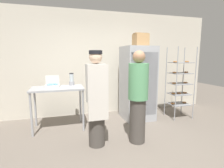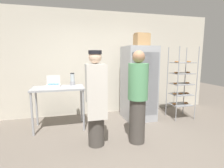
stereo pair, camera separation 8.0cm
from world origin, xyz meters
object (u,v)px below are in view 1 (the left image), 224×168
Objects in this scene: person_customer at (138,97)px; donut_box at (52,85)px; blender_pitcher at (72,80)px; cardboard_storage_box at (141,40)px; baking_rack at (180,83)px; person_baker at (96,98)px; refrigerator at (137,83)px.

donut_box is at bearing 143.37° from person_customer.
blender_pitcher is 1.89m from cardboard_storage_box.
person_baker is (-2.34, -0.87, -0.02)m from baking_rack.
blender_pitcher is at bearing 173.21° from baking_rack.
blender_pitcher is at bearing 176.86° from refrigerator.
refrigerator reaches higher than blender_pitcher.
blender_pitcher is 0.17× the size of person_baker.
person_baker is at bearing 173.93° from person_customer.
baking_rack is at bearing -2.96° from donut_box.
blender_pitcher is (-1.61, 0.09, 0.13)m from refrigerator.
baking_rack is at bearing -10.14° from cardboard_storage_box.
blender_pitcher reaches higher than donut_box.
person_baker reaches higher than donut_box.
cardboard_storage_box is at bearing -4.65° from blender_pitcher.
refrigerator is 1.29m from person_customer.
cardboard_storage_box reaches higher than person_customer.
refrigerator reaches higher than person_customer.
refrigerator is at bearing -3.14° from blender_pitcher.
baking_rack is 6.46× the size of blender_pitcher.
refrigerator is 6.27× the size of donut_box.
baking_rack reaches higher than donut_box.
refrigerator is 1.09× the size of person_baker.
donut_box is at bearing -179.28° from cardboard_storage_box.
person_baker is 1.00× the size of person_customer.
person_customer reaches higher than blender_pitcher.
cardboard_storage_box reaches higher than donut_box.
baking_rack is 2.70m from blender_pitcher.
baking_rack is 1.86m from person_customer.
donut_box is (-2.02, -0.07, 0.05)m from refrigerator.
person_baker is (0.34, -1.19, -0.17)m from blender_pitcher.
refrigerator is 1.09× the size of person_customer.
refrigerator is at bearing 66.08° from person_customer.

